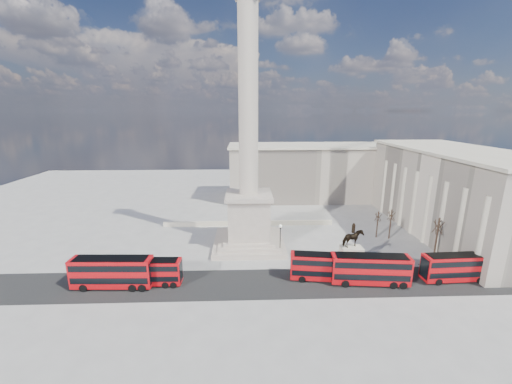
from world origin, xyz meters
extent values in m
plane|color=#9D9B95|center=(0.00, 0.00, 0.00)|extent=(180.00, 180.00, 0.00)
cube|color=#252525|center=(5.00, -10.00, 0.00)|extent=(120.00, 9.00, 0.01)
cube|color=#B1A293|center=(0.00, 5.00, 0.50)|extent=(14.00, 14.00, 1.00)
cube|color=#B1A293|center=(0.00, 5.00, 1.25)|extent=(12.00, 12.00, 0.50)
cube|color=#B1A293|center=(0.00, 5.00, 1.75)|extent=(10.00, 10.00, 0.50)
cube|color=#B1A293|center=(0.00, 5.00, 6.00)|extent=(8.00, 8.00, 8.00)
cube|color=#B1A293|center=(0.00, 5.00, 10.40)|extent=(9.00, 9.00, 0.80)
cylinder|color=#C0B19F|center=(0.00, 5.00, 27.80)|extent=(3.60, 3.60, 34.00)
cube|color=beige|center=(0.00, 16.00, 0.55)|extent=(40.00, 0.60, 1.10)
cube|color=beige|center=(45.00, 10.00, 9.00)|extent=(18.00, 45.00, 18.00)
cube|color=beige|center=(45.00, 10.00, 18.30)|extent=(19.00, 46.00, 0.60)
cube|color=beige|center=(20.00, 40.00, 8.00)|extent=(50.00, 16.00, 16.00)
cube|color=beige|center=(20.00, 40.00, 16.30)|extent=(51.00, 17.00, 0.60)
cube|color=#BA090F|center=(-15.95, -9.64, 2.24)|extent=(10.41, 2.61, 3.81)
cube|color=black|center=(-15.95, -9.64, 1.55)|extent=(10.00, 2.66, 0.85)
cube|color=black|center=(-15.95, -9.64, 3.25)|extent=(10.00, 2.66, 0.85)
cube|color=black|center=(-15.95, -9.64, 4.17)|extent=(9.37, 2.34, 0.06)
cylinder|color=black|center=(-19.37, -9.56, 0.52)|extent=(1.10, 2.50, 1.04)
cylinder|color=black|center=(-13.05, -9.71, 0.52)|extent=(1.10, 2.50, 1.04)
cylinder|color=black|center=(-11.81, -9.74, 0.52)|extent=(1.10, 2.50, 1.04)
cube|color=#BA090F|center=(11.96, -9.24, 2.37)|extent=(11.23, 3.97, 4.05)
cube|color=black|center=(11.96, -9.24, 1.65)|extent=(10.81, 3.97, 0.90)
cube|color=black|center=(11.96, -9.24, 3.45)|extent=(10.81, 3.97, 0.90)
cube|color=black|center=(11.96, -9.24, 4.43)|extent=(10.11, 3.57, 0.06)
cylinder|color=black|center=(8.36, -8.75, 0.55)|extent=(1.45, 2.74, 1.10)
cylinder|color=black|center=(15.01, -9.66, 0.55)|extent=(1.45, 2.74, 1.10)
cylinder|color=black|center=(16.31, -9.84, 0.55)|extent=(1.45, 2.74, 1.10)
cube|color=#BA090F|center=(18.64, -10.64, 2.57)|extent=(12.12, 3.85, 4.39)
cube|color=black|center=(18.64, -10.64, 1.79)|extent=(11.65, 3.86, 0.97)
cube|color=black|center=(18.64, -10.64, 3.74)|extent=(11.65, 3.86, 0.97)
cube|color=black|center=(18.64, -10.64, 4.80)|extent=(10.90, 3.46, 0.06)
cylinder|color=black|center=(14.73, -10.26, 0.60)|extent=(1.46, 2.93, 1.19)
cylinder|color=black|center=(21.96, -10.96, 0.60)|extent=(1.46, 2.93, 1.19)
cylinder|color=black|center=(23.38, -11.10, 0.60)|extent=(1.46, 2.93, 1.19)
cube|color=#BA090F|center=(32.94, -10.16, 2.39)|extent=(11.18, 2.97, 4.08)
cube|color=black|center=(32.94, -10.16, 1.66)|extent=(10.74, 3.01, 0.91)
cube|color=black|center=(32.94, -10.16, 3.48)|extent=(10.74, 3.01, 0.91)
cube|color=black|center=(32.94, -10.16, 4.46)|extent=(10.06, 2.68, 0.06)
cylinder|color=black|center=(29.29, -10.31, 0.55)|extent=(1.22, 2.68, 1.11)
cylinder|color=black|center=(36.04, -10.03, 0.55)|extent=(1.22, 2.68, 1.11)
cylinder|color=black|center=(37.37, -9.97, 0.55)|extent=(1.22, 2.68, 1.11)
cube|color=#BA090F|center=(-21.11, -10.22, 2.61)|extent=(12.19, 3.15, 4.46)
cube|color=black|center=(-21.11, -10.22, 1.82)|extent=(11.71, 3.19, 0.99)
cube|color=black|center=(-21.11, -10.22, 3.80)|extent=(11.71, 3.19, 0.99)
cube|color=black|center=(-21.11, -10.22, 4.87)|extent=(10.97, 2.84, 0.07)
cylinder|color=black|center=(-25.10, -10.08, 0.61)|extent=(1.30, 2.91, 1.21)
cylinder|color=black|center=(-17.72, -10.33, 0.61)|extent=(1.30, 2.91, 1.21)
cylinder|color=black|center=(-16.27, -10.38, 0.61)|extent=(1.30, 2.91, 1.21)
cylinder|color=black|center=(5.73, -0.17, 0.23)|extent=(0.41, 0.41, 0.47)
cylinder|color=black|center=(5.73, -0.17, 2.82)|extent=(0.15, 0.15, 5.64)
cylinder|color=black|center=(5.73, -0.17, 5.54)|extent=(0.28, 0.28, 0.28)
sphere|color=silver|center=(5.73, -0.17, 5.87)|extent=(0.53, 0.53, 0.53)
cube|color=beige|center=(16.75, -7.27, 0.27)|extent=(4.32, 3.24, 0.54)
cube|color=beige|center=(16.75, -7.27, 2.38)|extent=(3.46, 2.38, 4.75)
imported|color=black|center=(16.75, -7.27, 6.21)|extent=(3.79, 2.77, 2.92)
cylinder|color=black|center=(16.75, -7.27, 7.97)|extent=(0.54, 0.54, 1.30)
sphere|color=black|center=(16.75, -7.27, 8.72)|extent=(0.39, 0.39, 0.39)
cylinder|color=#332319|center=(33.88, -2.59, 3.98)|extent=(0.32, 0.32, 7.97)
cylinder|color=#332319|center=(27.49, 7.93, 2.89)|extent=(0.27, 0.27, 5.78)
cylinder|color=#332319|center=(29.88, 7.08, 3.23)|extent=(0.28, 0.28, 6.46)
imported|color=#232429|center=(20.33, -6.50, 0.85)|extent=(0.74, 0.69, 1.69)
imported|color=#232429|center=(29.18, -6.50, 0.96)|extent=(1.00, 0.81, 1.93)
imported|color=#232429|center=(7.69, -5.37, 0.82)|extent=(0.89, 1.01, 1.64)
camera|label=1|loc=(-0.68, -54.19, 26.38)|focal=22.00mm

